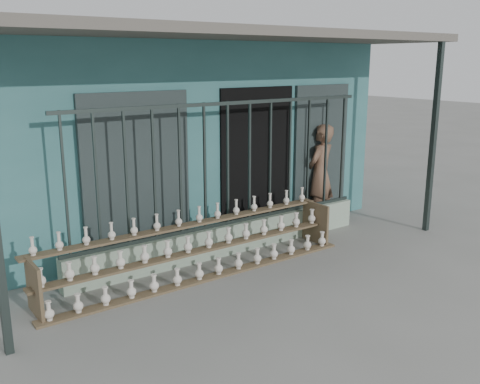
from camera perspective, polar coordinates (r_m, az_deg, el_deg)
ground at (r=7.10m, az=4.80°, el=-9.45°), size 60.00×60.00×0.00m
workshop_building at (r=10.17m, az=-10.77°, el=6.96°), size 7.40×6.60×3.21m
parapet_wall at (r=7.98m, az=-1.27°, el=-4.99°), size 5.00×0.20×0.45m
security_fence at (r=7.69m, az=-1.31°, el=2.96°), size 5.00×0.04×1.80m
shelf_rack at (r=7.22m, az=-4.36°, el=-5.94°), size 4.50×0.68×0.85m
elderly_woman at (r=9.43m, az=8.57°, el=1.90°), size 0.74×0.60×1.74m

